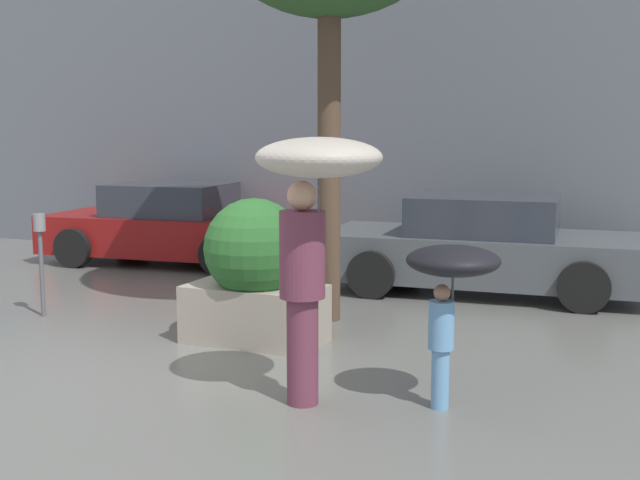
{
  "coord_description": "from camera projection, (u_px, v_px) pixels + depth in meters",
  "views": [
    {
      "loc": [
        4.26,
        -5.8,
        2.17
      ],
      "look_at": [
        1.18,
        1.6,
        1.05
      ],
      "focal_mm": 45.0,
      "sensor_mm": 36.0,
      "label": 1
    }
  ],
  "objects": [
    {
      "name": "parking_meter",
      "position": [
        40.0,
        243.0,
        9.21
      ],
      "size": [
        0.14,
        0.14,
        1.2
      ],
      "color": "#595B60",
      "rests_on": "ground"
    },
    {
      "name": "person_adult",
      "position": [
        313.0,
        203.0,
        6.09
      ],
      "size": [
        0.96,
        0.96,
        2.11
      ],
      "rotation": [
        0.0,
        0.0,
        -0.24
      ],
      "color": "brown",
      "rests_on": "ground"
    },
    {
      "name": "parked_car_far",
      "position": [
        172.0,
        226.0,
        13.01
      ],
      "size": [
        4.17,
        2.28,
        1.29
      ],
      "rotation": [
        0.0,
        0.0,
        1.67
      ],
      "color": "maroon",
      "rests_on": "ground"
    },
    {
      "name": "person_child",
      "position": [
        451.0,
        275.0,
        6.14
      ],
      "size": [
        0.72,
        0.72,
        1.28
      ],
      "rotation": [
        0.0,
        0.0,
        0.7
      ],
      "color": "#669ED1",
      "rests_on": "ground"
    },
    {
      "name": "parked_car_near",
      "position": [
        483.0,
        247.0,
        10.68
      ],
      "size": [
        4.3,
        2.2,
        1.29
      ],
      "rotation": [
        0.0,
        0.0,
        1.64
      ],
      "color": "#4C5156",
      "rests_on": "ground"
    },
    {
      "name": "ground_plane",
      "position": [
        131.0,
        371.0,
        7.23
      ],
      "size": [
        40.0,
        40.0,
        0.0
      ],
      "primitive_type": "plane",
      "color": "slate"
    },
    {
      "name": "planter_box",
      "position": [
        254.0,
        272.0,
        8.1
      ],
      "size": [
        1.4,
        1.02,
        1.48
      ],
      "color": "#9E9384",
      "rests_on": "ground"
    },
    {
      "name": "building_facade",
      "position": [
        370.0,
        76.0,
        12.76
      ],
      "size": [
        18.0,
        0.3,
        6.0
      ],
      "color": "slate",
      "rests_on": "ground"
    }
  ]
}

